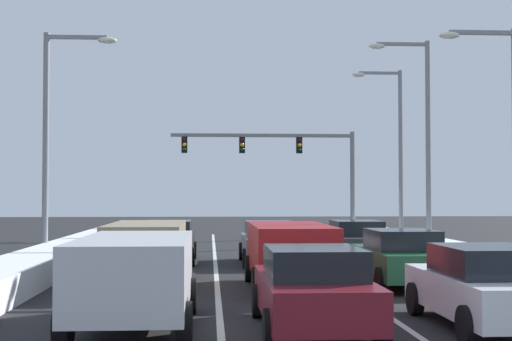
{
  "coord_description": "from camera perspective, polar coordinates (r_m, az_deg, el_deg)",
  "views": [
    {
      "loc": [
        -1.9,
        -7.54,
        2.45
      ],
      "look_at": [
        -0.06,
        22.09,
        3.41
      ],
      "focal_mm": 52.16,
      "sensor_mm": 36.0,
      "label": 1
    }
  ],
  "objects": [
    {
      "name": "ground_plane",
      "position": [
        22.27,
        1.37,
        -8.17
      ],
      "size": [
        120.0,
        120.0,
        0.0
      ],
      "primitive_type": "plane",
      "color": "black"
    },
    {
      "name": "street_lamp_right_near",
      "position": [
        25.87,
        18.52,
        3.4
      ],
      "size": [
        2.66,
        0.36,
        7.95
      ],
      "color": "gray",
      "rests_on": "ground"
    },
    {
      "name": "snow_bank_left_shoulder",
      "position": [
        26.27,
        -14.84,
        -6.37
      ],
      "size": [
        1.78,
        39.91,
        0.7
      ],
      "primitive_type": "cube",
      "color": "white",
      "rests_on": "ground"
    },
    {
      "name": "street_lamp_left_mid",
      "position": [
        28.13,
        -15.11,
        3.41
      ],
      "size": [
        2.66,
        0.36,
        8.37
      ],
      "color": "gray",
      "rests_on": "ground"
    },
    {
      "name": "lane_stripe_between_center_lane_and_left_lane",
      "position": [
        25.8,
        -3.13,
        -7.29
      ],
      "size": [
        0.14,
        39.91,
        0.01
      ],
      "primitive_type": "cube",
      "color": "silver",
      "rests_on": "ground"
    },
    {
      "name": "sedan_charcoal_right_lane_third",
      "position": [
        27.21,
        7.66,
        -5.39
      ],
      "size": [
        2.0,
        4.5,
        1.51
      ],
      "color": "#38383D",
      "rests_on": "ground"
    },
    {
      "name": "sedan_white_right_lane_nearest",
      "position": [
        14.38,
        17.26,
        -8.5
      ],
      "size": [
        2.0,
        4.5,
        1.51
      ],
      "color": "silver",
      "rests_on": "ground"
    },
    {
      "name": "suv_silver_left_lane_nearest",
      "position": [
        13.83,
        -9.26,
        -7.78
      ],
      "size": [
        2.16,
        4.9,
        1.67
      ],
      "color": "#B7BABF",
      "rests_on": "ground"
    },
    {
      "name": "sedan_gray_center_lane_third",
      "position": [
        26.36,
        1.02,
        -5.52
      ],
      "size": [
        2.0,
        4.5,
        1.51
      ],
      "color": "slate",
      "rests_on": "ground"
    },
    {
      "name": "sedan_maroon_center_lane_nearest",
      "position": [
        13.49,
        4.4,
        -9.03
      ],
      "size": [
        2.0,
        4.5,
        1.51
      ],
      "color": "maroon",
      "rests_on": "ground"
    },
    {
      "name": "sedan_black_left_lane_third",
      "position": [
        27.04,
        -6.78,
        -5.41
      ],
      "size": [
        2.0,
        4.5,
        1.51
      ],
      "color": "black",
      "rests_on": "ground"
    },
    {
      "name": "traffic_light_gantry",
      "position": [
        44.12,
        2.53,
        1.12
      ],
      "size": [
        10.94,
        0.47,
        6.2
      ],
      "color": "slate",
      "rests_on": "ground"
    },
    {
      "name": "suv_tan_left_lane_second",
      "position": [
        20.51,
        -8.38,
        -5.84
      ],
      "size": [
        2.16,
        4.9,
        1.67
      ],
      "color": "#937F60",
      "rests_on": "ground"
    },
    {
      "name": "street_lamp_right_mid",
      "position": [
        32.52,
        12.5,
        3.3
      ],
      "size": [
        2.66,
        0.36,
        9.03
      ],
      "color": "gray",
      "rests_on": "ground"
    },
    {
      "name": "street_lamp_right_far",
      "position": [
        39.68,
        10.56,
        2.33
      ],
      "size": [
        2.66,
        0.36,
        8.99
      ],
      "color": "gray",
      "rests_on": "ground"
    },
    {
      "name": "suv_red_center_lane_second",
      "position": [
        19.39,
        2.61,
        -6.09
      ],
      "size": [
        2.16,
        4.9,
        1.67
      ],
      "color": "maroon",
      "rests_on": "ground"
    },
    {
      "name": "snow_bank_right_shoulder",
      "position": [
        27.26,
        15.6,
        -6.25
      ],
      "size": [
        1.57,
        39.91,
        0.65
      ],
      "primitive_type": "cube",
      "color": "white",
      "rests_on": "ground"
    },
    {
      "name": "lane_stripe_between_right_lane_and_center_lane",
      "position": [
        26.05,
        4.43,
        -7.23
      ],
      "size": [
        0.14,
        39.91,
        0.01
      ],
      "primitive_type": "cube",
      "color": "silver",
      "rests_on": "ground"
    },
    {
      "name": "sedan_green_right_lane_second",
      "position": [
        20.43,
        11.05,
        -6.55
      ],
      "size": [
        2.0,
        4.5,
        1.51
      ],
      "color": "#1E5633",
      "rests_on": "ground"
    }
  ]
}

